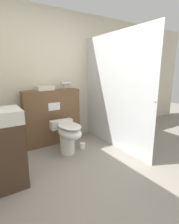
% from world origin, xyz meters
% --- Properties ---
extents(ground_plane, '(12.00, 12.00, 0.00)m').
position_xyz_m(ground_plane, '(0.00, 0.00, 0.00)').
color(ground_plane, gray).
extents(wall_back, '(8.00, 0.06, 2.50)m').
position_xyz_m(wall_back, '(0.00, 1.88, 1.25)').
color(wall_back, beige).
rests_on(wall_back, ground_plane).
extents(partition_panel, '(1.06, 0.25, 1.04)m').
position_xyz_m(partition_panel, '(-0.10, 1.69, 0.52)').
color(partition_panel, brown).
rests_on(partition_panel, ground_plane).
extents(shower_glass, '(0.04, 1.78, 2.02)m').
position_xyz_m(shower_glass, '(0.81, 0.96, 1.01)').
color(shower_glass, silver).
rests_on(shower_glass, ground_plane).
extents(toilet, '(0.39, 0.66, 0.54)m').
position_xyz_m(toilet, '(-0.06, 1.11, 0.35)').
color(toilet, white).
rests_on(toilet, ground_plane).
extents(sink_vanity, '(0.51, 0.44, 1.09)m').
position_xyz_m(sink_vanity, '(-1.10, 0.76, 0.48)').
color(sink_vanity, '#473323').
rests_on(sink_vanity, ground_plane).
extents(hair_drier, '(0.21, 0.07, 0.13)m').
position_xyz_m(hair_drier, '(0.22, 1.71, 1.13)').
color(hair_drier, '#B7B7BC').
rests_on(hair_drier, partition_panel).
extents(folded_towel, '(0.30, 0.19, 0.07)m').
position_xyz_m(folded_towel, '(-0.21, 1.69, 1.07)').
color(folded_towel, beige).
rests_on(folded_towel, partition_panel).
extents(spare_toilet_roll, '(0.10, 0.10, 0.10)m').
position_xyz_m(spare_toilet_roll, '(0.25, 1.16, 0.05)').
color(spare_toilet_roll, white).
rests_on(spare_toilet_roll, ground_plane).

